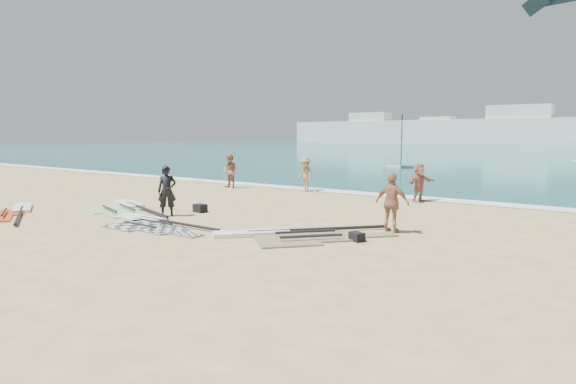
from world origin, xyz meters
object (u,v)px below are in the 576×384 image
Objects in this scene: rig_orange at (290,235)px; gear_bag_far at (357,237)px; rig_grey at (149,223)px; rig_red at (7,213)px; gear_bag_near at (200,208)px; person_wetsuit at (167,191)px; rig_green at (126,208)px; beachgoer_right at (419,183)px; beachgoer_mid at (305,174)px; beachgoer_back at (392,203)px; beachgoer_left at (230,171)px.

gear_bag_far reaches higher than rig_orange.
rig_red reaches higher than rig_grey.
gear_bag_near is 1.64m from person_wetsuit.
rig_grey is 7.30m from gear_bag_far.
rig_grey is 2.99m from gear_bag_near.
beachgoer_right is at bearing 64.69° from rig_green.
person_wetsuit is 9.78m from beachgoer_mid.
rig_orange is 6.05m from person_wetsuit.
gear_bag_near is 10.11m from beachgoer_right.
beachgoer_back is (8.19, 2.22, -0.02)m from person_wetsuit.
rig_green is 2.95× the size of beachgoer_back.
gear_bag_near reaches higher than rig_green.
beachgoer_back is at bearing 27.84° from rig_grey.
rig_grey is at bearing -59.45° from beachgoer_mid.
rig_orange is 2.52× the size of beachgoer_back.
beachgoer_mid reaches higher than gear_bag_far.
gear_bag_near is 0.27× the size of beachgoer_mid.
rig_orange is 10.98× the size of gear_bag_far.
rig_grey is 3.95m from rig_green.
rig_grey is 2.67× the size of beachgoer_back.
beachgoer_mid reaches higher than beachgoer_right.
beachgoer_mid is (-8.27, 9.32, 0.82)m from gear_bag_far.
rig_green is 3.13× the size of beachgoer_right.
rig_grey is 0.98× the size of rig_red.
beachgoer_right is at bearing 54.24° from gear_bag_near.
beachgoer_mid reaches higher than rig_green.
rig_green is 8.72m from rig_orange.
beachgoer_right is (5.90, 8.19, 0.73)m from gear_bag_near.
person_wetsuit is 11.41m from beachgoer_right.
rig_orange is 0.93× the size of rig_red.
beachgoer_left is (-2.07, 8.49, 0.94)m from rig_green.
beachgoer_right reaches higher than rig_green.
person_wetsuit reaches higher than beachgoer_right.
beachgoer_mid is (2.36, 9.72, 0.90)m from rig_green.
rig_red is at bearing -162.49° from rig_grey.
beachgoer_left is 1.04× the size of beachgoer_mid.
rig_green is 2.94× the size of beachgoer_mid.
person_wetsuit reaches higher than gear_bag_near.
rig_red is 9.99× the size of gear_bag_near.
gear_bag_near is at bearing 3.67° from beachgoer_back.
beachgoer_right is at bearing 11.12° from beachgoer_left.
rig_orange and rig_red have the same top height.
person_wetsuit reaches higher than gear_bag_far.
beachgoer_mid is at bearing 108.64° from beachgoer_right.
rig_green is 1.09× the size of rig_red.
gear_bag_far is at bearing -46.00° from person_wetsuit.
gear_bag_near reaches higher than rig_red.
rig_orange is 13.93m from beachgoer_left.
beachgoer_left is 4.60m from beachgoer_mid.
gear_bag_near is 1.18× the size of gear_bag_far.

